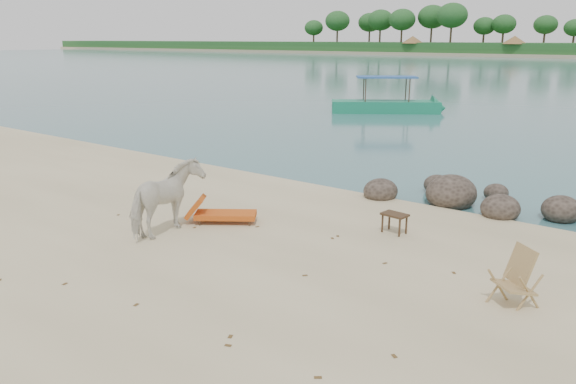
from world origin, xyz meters
name	(u,v)px	position (x,y,z in m)	size (l,w,h in m)	color
boulders	(470,199)	(2.20, 6.66, 0.18)	(6.19, 2.76, 0.97)	#2D241E
cow	(167,200)	(-2.34, 0.49, 0.79)	(0.85, 1.87, 1.58)	white
side_table	(394,225)	(1.63, 3.50, 0.22)	(0.55, 0.36, 0.45)	#382716
lounge_chair	(226,213)	(-1.86, 1.81, 0.26)	(1.76, 0.62, 0.53)	red
deck_chair	(515,280)	(4.74, 1.51, 0.46)	(0.58, 0.64, 0.91)	tan
boat_near	(386,83)	(-8.59, 22.59, 1.70)	(6.98, 1.57, 3.39)	#167D58
dead_leaves	(243,266)	(0.17, 0.11, 0.01)	(8.38, 5.73, 0.00)	brown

